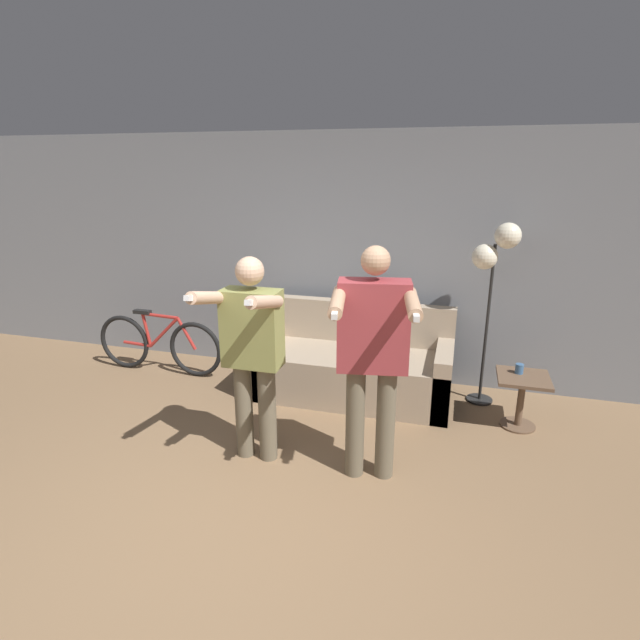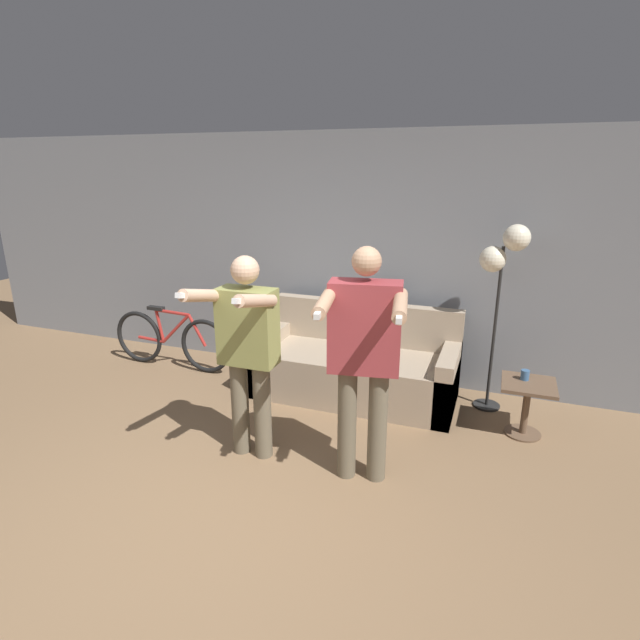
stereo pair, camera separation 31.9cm
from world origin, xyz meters
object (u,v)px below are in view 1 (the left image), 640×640
object	(u,v)px
cat	(380,297)
floor_lamp	(495,258)
person_right	(373,349)
person_left	(252,347)
side_table	(522,391)
couch	(351,367)
bicycle	(159,344)
cup	(519,369)

from	to	relation	value
cat	floor_lamp	xyz separation A→B (m)	(1.06, -0.13, 0.47)
person_right	person_left	bearing A→B (deg)	169.82
person_right	side_table	world-z (taller)	person_right
cat	floor_lamp	size ratio (longest dim) A/B	0.28
couch	bicycle	size ratio (longest dim) A/B	1.29
couch	floor_lamp	bearing A→B (deg)	8.58
cat	floor_lamp	distance (m)	1.17
couch	floor_lamp	size ratio (longest dim) A/B	1.13
person_right	bicycle	distance (m)	3.04
person_right	bicycle	world-z (taller)	person_right
person_left	person_right	distance (m)	0.92
couch	person_right	bearing A→B (deg)	-71.91
side_table	bicycle	size ratio (longest dim) A/B	0.32
couch	side_table	xyz separation A→B (m)	(1.60, -0.25, 0.05)
couch	floor_lamp	distance (m)	1.73
cat	bicycle	xyz separation A→B (m)	(-2.43, -0.35, -0.64)
floor_lamp	side_table	xyz separation A→B (m)	(0.31, -0.44, -1.09)
side_table	cup	xyz separation A→B (m)	(-0.04, 0.06, 0.18)
floor_lamp	bicycle	distance (m)	3.67
couch	cat	bearing A→B (deg)	55.13
person_left	bicycle	xyz separation A→B (m)	(-1.73, 1.33, -0.62)
cat	couch	bearing A→B (deg)	-124.87
person_right	floor_lamp	world-z (taller)	floor_lamp
person_left	cat	xyz separation A→B (m)	(0.70, 1.68, 0.02)
side_table	cup	world-z (taller)	cup
couch	cup	distance (m)	1.59
couch	cup	bearing A→B (deg)	-6.93
cat	cup	bearing A→B (deg)	-20.85
couch	side_table	size ratio (longest dim) A/B	4.09
cat	cup	distance (m)	1.50
person_right	bicycle	bearing A→B (deg)	143.12
side_table	bicycle	world-z (taller)	bicycle
floor_lamp	person_right	bearing A→B (deg)	-118.55
couch	person_right	size ratio (longest dim) A/B	1.14
cup	cat	bearing A→B (deg)	159.15
cat	bicycle	distance (m)	2.53
floor_lamp	side_table	bearing A→B (deg)	-54.71
person_right	cup	xyz separation A→B (m)	(1.12, 1.17, -0.49)
person_left	cat	distance (m)	1.82
side_table	cup	bearing A→B (deg)	121.61
cup	bicycle	distance (m)	3.78
person_right	cat	size ratio (longest dim) A/B	3.49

